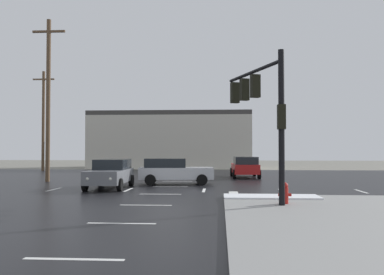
% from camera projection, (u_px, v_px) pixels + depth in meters
% --- Properties ---
extents(ground_plane, '(120.00, 120.00, 0.00)m').
position_uv_depth(ground_plane, '(166.00, 191.00, 22.22)').
color(ground_plane, slate).
extents(road_asphalt, '(44.00, 44.00, 0.02)m').
position_uv_depth(road_asphalt, '(166.00, 190.00, 22.22)').
color(road_asphalt, black).
rests_on(road_asphalt, ground_plane).
extents(snow_strip_curbside, '(4.00, 1.60, 0.06)m').
position_uv_depth(snow_strip_curbside, '(271.00, 196.00, 17.90)').
color(snow_strip_curbside, white).
rests_on(snow_strip_curbside, sidewalk_corner).
extents(lane_markings, '(36.15, 36.15, 0.01)m').
position_uv_depth(lane_markings, '(187.00, 193.00, 20.76)').
color(lane_markings, silver).
rests_on(lane_markings, road_asphalt).
extents(traffic_signal_mast, '(1.92, 4.74, 5.66)m').
position_uv_depth(traffic_signal_mast, '(261.00, 102.00, 16.99)').
color(traffic_signal_mast, black).
rests_on(traffic_signal_mast, sidewalk_corner).
extents(fire_hydrant, '(0.48, 0.26, 0.79)m').
position_uv_depth(fire_hydrant, '(285.00, 193.00, 15.77)').
color(fire_hydrant, red).
rests_on(fire_hydrant, sidewalk_corner).
extents(strip_building_background, '(18.26, 8.00, 6.44)m').
position_uv_depth(strip_building_background, '(172.00, 140.00, 50.02)').
color(strip_building_background, beige).
rests_on(strip_building_background, ground_plane).
extents(sedan_silver, '(4.67, 2.39, 1.58)m').
position_uv_depth(sedan_silver, '(173.00, 171.00, 26.00)').
color(sedan_silver, '#B7BABF').
rests_on(sedan_silver, road_asphalt).
extents(sedan_grey, '(2.09, 4.57, 1.58)m').
position_uv_depth(sedan_grey, '(110.00, 173.00, 23.36)').
color(sedan_grey, slate).
rests_on(sedan_grey, road_asphalt).
extents(sedan_red, '(2.15, 4.59, 1.58)m').
position_uv_depth(sedan_red, '(245.00, 167.00, 32.13)').
color(sedan_red, '#B21919').
rests_on(sedan_red, road_asphalt).
extents(utility_pole_far, '(2.20, 0.28, 10.82)m').
position_uv_depth(utility_pole_far, '(48.00, 97.00, 28.16)').
color(utility_pole_far, brown).
rests_on(utility_pole_far, ground_plane).
extents(utility_pole_distant, '(2.20, 0.28, 10.01)m').
position_uv_depth(utility_pole_distant, '(43.00, 119.00, 42.60)').
color(utility_pole_distant, brown).
rests_on(utility_pole_distant, ground_plane).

